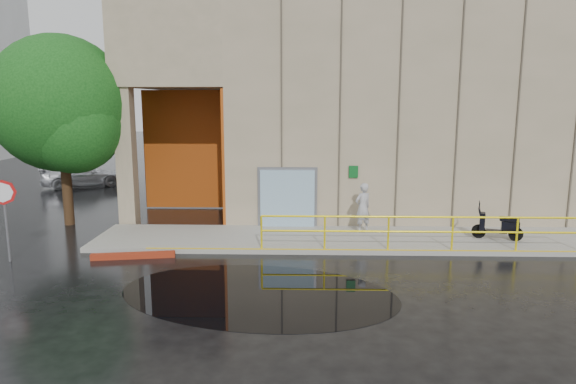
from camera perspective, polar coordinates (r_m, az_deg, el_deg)
name	(u,v)px	position (r m, az deg, el deg)	size (l,w,h in m)	color
ground	(272,292)	(12.66, -1.77, -11.02)	(120.00, 120.00, 0.00)	black
sidewalk	(402,240)	(17.20, 12.60, -5.18)	(20.00, 3.00, 0.15)	gray
building	(403,108)	(23.17, 12.66, 9.12)	(20.00, 10.17, 8.00)	gray
guardrail	(420,232)	(15.83, 14.50, -4.37)	(9.56, 0.06, 1.03)	yellow
person	(363,208)	(17.44, 8.31, -1.73)	(0.61, 0.40, 1.68)	#A4A4A8
scooter	(499,219)	(17.71, 22.37, -2.74)	(1.59, 0.92, 1.20)	black
stop_sign	(4,202)	(16.48, -29.05, -0.97)	(0.68, 0.29, 2.38)	slate
red_curb	(133,256)	(15.76, -16.82, -6.77)	(2.40, 0.18, 0.18)	maroon
puddle	(258,294)	(12.55, -3.36, -11.22)	(6.74, 4.15, 0.01)	black
car_c	(83,175)	(29.19, -21.85, 1.75)	(1.71, 4.20, 1.22)	silver
tree_near	(64,109)	(20.07, -23.67, 8.43)	(4.86, 4.86, 6.86)	#311D10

